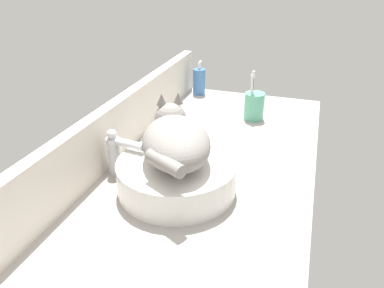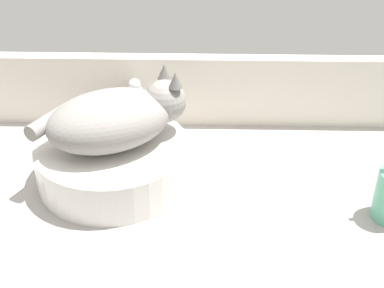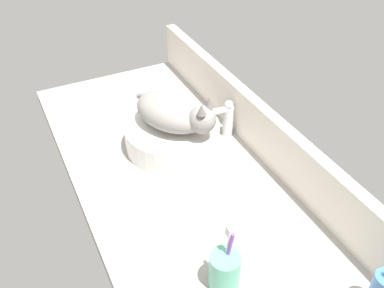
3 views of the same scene
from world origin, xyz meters
TOP-DOWN VIEW (x-y plane):
  - ground_plane at (0.00, 0.00)cm, footprint 137.19×61.10cm
  - backsplash_panel at (0.00, 28.75)cm, footprint 137.19×3.60cm
  - sink_basin at (-12.82, 4.27)cm, footprint 31.18×31.18cm
  - cat at (-11.65, 4.98)cm, footprint 30.19×26.68cm
  - faucet at (-10.44, 22.82)cm, footprint 4.16×11.86cm
  - toothbrush_cup at (41.14, -6.64)cm, footprint 7.44×7.44cm

SIDE VIEW (x-z plane):
  - ground_plane at x=0.00cm, z-range -4.00..0.00cm
  - sink_basin at x=-12.82cm, z-range 0.00..8.49cm
  - toothbrush_cup at x=41.14cm, z-range -3.99..14.68cm
  - faucet at x=-10.44cm, z-range 0.50..14.10cm
  - backsplash_panel at x=0.00cm, z-range 0.00..17.10cm
  - cat at x=-11.65cm, z-range 7.25..21.25cm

